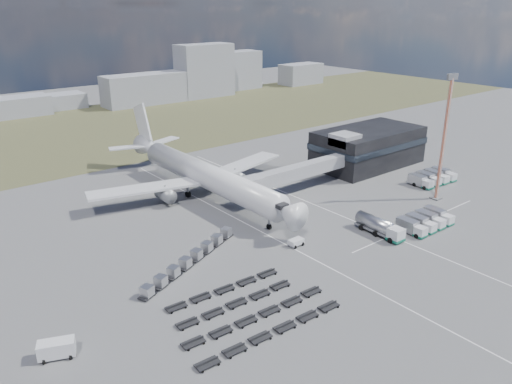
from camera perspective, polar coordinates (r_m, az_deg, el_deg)
ground at (r=92.60m, az=5.12°, el=-6.06°), size 420.00×420.00×0.00m
grass_strip at (r=183.40m, az=-19.49°, el=6.44°), size 420.00×90.00×0.01m
lane_markings at (r=100.83m, az=7.97°, el=-3.85°), size 47.12×110.00×0.01m
terminal at (r=139.25m, az=12.65°, el=5.10°), size 30.40×16.40×11.00m
jet_bridge at (r=114.46m, az=3.90°, el=2.06°), size 30.30×3.80×7.05m
airliner at (r=114.13m, az=-6.09°, el=2.06°), size 51.59×64.53×17.62m
fuel_tanker at (r=98.42m, az=13.93°, el=-3.86°), size 3.01×10.48×3.36m
pushback_tug at (r=91.97m, az=4.60°, el=-5.78°), size 2.88×1.68×1.32m
utility_van at (r=69.88m, az=-21.83°, el=-16.36°), size 4.88×3.58×2.36m
catering_truck at (r=122.00m, az=-4.21°, el=1.50°), size 2.76×6.54×2.98m
service_trucks_near at (r=104.12m, az=18.79°, el=-3.19°), size 11.22×6.35×2.47m
service_trucks_far at (r=130.54m, az=19.52°, el=1.56°), size 11.78×6.99×2.54m
uld_row at (r=86.09m, az=-7.43°, el=-7.57°), size 24.39×11.83×1.75m
baggage_dollies at (r=73.52m, az=-1.09°, el=-13.40°), size 25.05×15.57×0.74m
floodlight_mast at (r=116.60m, az=20.68°, el=5.71°), size 2.67×2.16×28.00m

